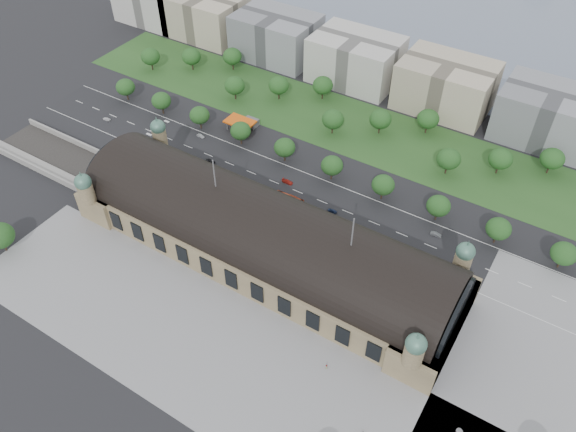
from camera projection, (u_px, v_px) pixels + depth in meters
The scene contains 53 objects.
ground at pixel (264, 255), 212.81m from camera, with size 900.00×900.00×0.00m, color black.
station at pixel (263, 237), 205.68m from camera, with size 150.00×48.40×44.30m.
track_cutting at pixel (58, 161), 252.87m from camera, with size 70.00×24.00×3.10m.
plaza_south at pixel (214, 353), 182.15m from camera, with size 190.00×48.00×0.12m, color gray.
plaza_east at pixel (540, 386), 173.58m from camera, with size 56.00×100.00×0.12m, color gray.
road_slab at pixel (274, 182), 243.62m from camera, with size 260.00×26.00×0.10m, color black.
grass_belt at pixel (344, 124), 275.29m from camera, with size 300.00×45.00×0.10m, color #274F1F.
petrol_station at pixel (246, 122), 271.14m from camera, with size 14.00×13.00×5.05m.
office_0 at pixel (155, 1), 350.41m from camera, with size 45.00×32.00×24.00m, color #B9B6AF.
office_1 at pixel (206, 16), 335.17m from camera, with size 45.00×32.00×24.00m, color #BDB095.
office_2 at pixel (276, 36), 316.13m from camera, with size 45.00×32.00×24.00m, color gray.
office_3 at pixel (355, 59), 297.09m from camera, with size 45.00×32.00×24.00m, color #B9B6AF.
office_4 at pixel (445, 86), 278.04m from camera, with size 45.00×32.00×24.00m, color #BDB095.
office_5 at pixel (549, 116), 259.00m from camera, with size 45.00×32.00×24.00m, color gray.
tree_row_0 at pixel (125, 87), 285.71m from camera, with size 9.60×9.60×11.52m.
tree_row_1 at pixel (161, 101), 276.57m from camera, with size 9.60×9.60×11.52m.
tree_row_2 at pixel (200, 115), 267.43m from camera, with size 9.60×9.60×11.52m.
tree_row_3 at pixel (241, 131), 258.29m from camera, with size 9.60×9.60×11.52m.
tree_row_4 at pixel (285, 148), 249.15m from camera, with size 9.60×9.60×11.52m.
tree_row_5 at pixel (332, 166), 240.01m from camera, with size 9.60×9.60×11.52m.
tree_row_6 at pixel (383, 185), 230.86m from camera, with size 9.60×9.60×11.52m.
tree_row_7 at pixel (438, 206), 221.72m from camera, with size 9.60×9.60×11.52m.
tree_row_8 at pixel (499, 229), 212.58m from camera, with size 9.60×9.60×11.52m.
tree_row_9 at pixel (564, 254), 203.44m from camera, with size 9.60×9.60×11.52m.
tree_belt_0 at pixel (150, 56), 307.40m from camera, with size 10.40×10.40×12.48m.
tree_belt_1 at pixel (191, 56), 307.49m from camera, with size 10.40×10.40×12.48m.
tree_belt_2 at pixel (232, 56), 307.58m from camera, with size 10.40×10.40×12.48m.
tree_belt_3 at pixel (235, 85), 285.69m from camera, with size 10.40×10.40×12.48m.
tree_belt_4 at pixel (279, 85), 285.78m from camera, with size 10.40×10.40×12.48m.
tree_belt_5 at pixel (323, 85), 285.87m from camera, with size 10.40×10.40×12.48m.
tree_belt_6 at pixel (333, 119), 263.98m from camera, with size 10.40×10.40×12.48m.
tree_belt_7 at pixel (381, 119), 264.07m from camera, with size 10.40×10.40×12.48m.
tree_belt_8 at pixel (428, 119), 264.16m from camera, with size 10.40×10.40×12.48m.
tree_belt_9 at pixel (449, 159), 242.27m from camera, with size 10.40×10.40×12.48m.
tree_belt_10 at pixel (501, 159), 242.36m from camera, with size 10.40×10.40×12.48m.
tree_belt_11 at pixel (552, 159), 242.45m from camera, with size 10.40×10.40×12.48m.
traffic_car_0 at pixel (107, 119), 276.96m from camera, with size 1.68×4.18×1.42m, color white.
traffic_car_1 at pixel (201, 136), 266.86m from camera, with size 1.40×4.01×1.32m, color gray.
traffic_car_2 at pixel (210, 161), 252.91m from camera, with size 2.30×5.00×1.39m, color black.
traffic_car_3 at pixel (287, 182), 242.65m from camera, with size 2.03×4.99×1.45m, color maroon.
traffic_car_4 at pixel (332, 211), 229.57m from camera, with size 1.60×3.99×1.36m, color #1B294D.
traffic_car_5 at pixel (436, 234), 219.84m from camera, with size 1.50×4.31×1.42m, color #5B5E62.
parked_car_0 at pixel (147, 153), 256.98m from camera, with size 1.61×4.62×1.52m, color black.
parked_car_1 at pixel (151, 160), 253.81m from camera, with size 2.27×4.93×1.37m, color maroon.
parked_car_2 at pixel (219, 181), 242.85m from camera, with size 2.13×5.23×1.52m, color #16193F.
parked_car_3 at pixel (206, 176), 245.42m from camera, with size 1.73×4.30×1.47m, color #5B5E62.
parked_car_4 at pixel (197, 172), 247.45m from camera, with size 1.46×4.19×1.38m, color silver.
parked_car_5 at pixel (235, 196), 235.99m from camera, with size 2.75×5.96×1.66m, color #919298.
parked_car_6 at pixel (209, 184), 241.25m from camera, with size 2.32×5.70×1.65m, color black.
bus_west at pixel (289, 200), 232.69m from camera, with size 3.11×13.28×3.70m, color #CB4320.
bus_mid at pixel (307, 214), 227.13m from camera, with size 2.44×10.43×2.91m, color silver.
bus_east at pixel (391, 249), 213.04m from camera, with size 2.47×10.57×2.94m, color #B9B6AB.
pedestrian_0 at pixel (326, 367), 177.45m from camera, with size 0.90×0.51×1.83m, color gray.
Camera 1 is at (83.37, -116.23, 158.55)m, focal length 35.00 mm.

